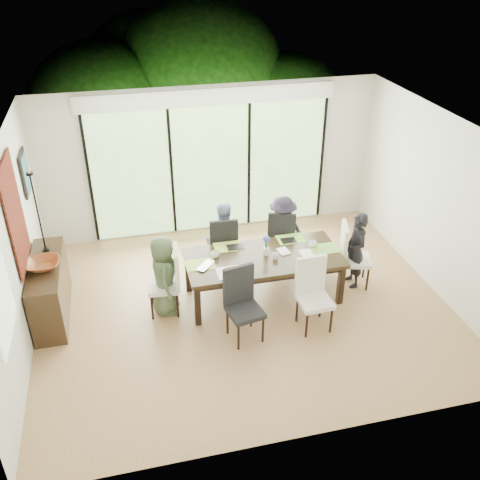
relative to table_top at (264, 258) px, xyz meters
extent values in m
cube|color=brown|center=(-0.34, -0.16, -0.70)|extent=(6.00, 5.00, 0.01)
cube|color=white|center=(-0.34, -0.16, 2.01)|extent=(6.00, 5.00, 0.01)
cube|color=beige|center=(-0.34, 2.35, 0.66)|extent=(6.00, 0.02, 2.70)
cube|color=white|center=(-0.34, -2.67, 0.66)|extent=(6.00, 0.02, 2.70)
cube|color=silver|center=(-3.35, -0.16, 0.66)|extent=(0.02, 5.00, 2.70)
cube|color=silver|center=(2.67, -0.16, 0.66)|extent=(0.02, 5.00, 2.70)
cube|color=#598C3F|center=(-0.34, 2.31, 0.51)|extent=(4.20, 0.02, 2.30)
cube|color=white|center=(-0.34, 2.30, 1.81)|extent=(4.40, 0.06, 0.28)
cube|color=black|center=(-2.44, 2.30, 0.51)|extent=(0.05, 0.04, 2.30)
cube|color=black|center=(-1.04, 2.30, 0.51)|extent=(0.05, 0.04, 2.30)
cube|color=black|center=(0.36, 2.30, 0.51)|extent=(0.05, 0.04, 2.30)
cube|color=black|center=(1.76, 2.30, 0.51)|extent=(0.05, 0.04, 2.30)
cube|color=#8CAD7F|center=(-3.31, -1.36, 0.81)|extent=(0.02, 0.90, 1.00)
cube|color=brown|center=(-0.34, 3.24, -0.74)|extent=(6.00, 1.80, 0.10)
cube|color=brown|center=(-0.34, 4.04, -0.14)|extent=(6.00, 0.08, 0.06)
sphere|color=#14380F|center=(-2.14, 5.04, 0.75)|extent=(3.20, 3.20, 3.20)
sphere|color=#14380F|center=(0.06, 5.64, 1.11)|extent=(4.00, 4.00, 4.00)
sphere|color=#14380F|center=(1.86, 4.84, 0.57)|extent=(2.80, 2.80, 2.80)
sphere|color=#14380F|center=(-0.94, 6.34, 0.93)|extent=(3.60, 3.60, 3.60)
cube|color=black|center=(0.00, 0.00, 0.00)|extent=(2.31, 1.06, 0.06)
cube|color=black|center=(0.00, 0.00, -0.09)|extent=(2.11, 0.86, 0.10)
cube|color=black|center=(-1.08, -0.43, -0.36)|extent=(0.09, 0.09, 0.66)
cube|color=black|center=(1.08, -0.43, -0.36)|extent=(0.09, 0.09, 0.66)
cube|color=black|center=(-1.08, 0.43, -0.36)|extent=(0.09, 0.09, 0.66)
cube|color=black|center=(1.08, 0.43, -0.36)|extent=(0.09, 0.09, 0.66)
imported|color=#425438|center=(-1.48, 0.00, -0.07)|extent=(0.42, 0.61, 1.24)
imported|color=black|center=(1.48, 0.00, -0.07)|extent=(0.37, 0.58, 1.24)
imported|color=#7B8FB2|center=(-0.45, 0.83, -0.07)|extent=(0.64, 0.47, 1.24)
imported|color=black|center=(0.55, 0.83, -0.07)|extent=(0.65, 0.50, 1.24)
cube|color=#9CC345|center=(-0.95, 0.00, 0.03)|extent=(0.42, 0.31, 0.01)
cube|color=#6FA039|center=(0.95, 0.00, 0.03)|extent=(0.42, 0.31, 0.01)
cube|color=#9CBD43|center=(-0.45, 0.40, 0.03)|extent=(0.42, 0.31, 0.01)
cube|color=#89C747|center=(0.55, 0.40, 0.03)|extent=(0.42, 0.31, 0.01)
cube|color=white|center=(-0.55, -0.30, 0.03)|extent=(0.42, 0.31, 0.01)
cube|color=black|center=(-0.35, 0.35, 0.04)|extent=(0.25, 0.17, 0.01)
cube|color=black|center=(0.50, 0.35, 0.04)|extent=(0.23, 0.16, 0.01)
cube|color=white|center=(0.70, -0.05, 0.03)|extent=(0.29, 0.21, 0.00)
cube|color=white|center=(-0.55, -0.30, 0.05)|extent=(0.25, 0.25, 0.02)
cube|color=orange|center=(-0.55, -0.30, 0.06)|extent=(0.19, 0.19, 0.01)
cylinder|color=silver|center=(0.05, 0.05, 0.09)|extent=(0.08, 0.08, 0.12)
cylinder|color=#337226|center=(0.05, 0.05, 0.20)|extent=(0.04, 0.04, 0.15)
sphere|color=#4453AA|center=(0.05, 0.05, 0.30)|extent=(0.11, 0.11, 0.11)
imported|color=silver|center=(-0.85, -0.10, 0.04)|extent=(0.36, 0.37, 0.02)
imported|color=white|center=(-0.70, 0.15, 0.07)|extent=(0.15, 0.15, 0.09)
imported|color=white|center=(0.15, -0.10, 0.07)|extent=(0.13, 0.13, 0.09)
imported|color=white|center=(0.80, 0.10, 0.07)|extent=(0.17, 0.17, 0.09)
imported|color=white|center=(0.25, 0.05, 0.04)|extent=(0.19, 0.24, 0.02)
cube|color=black|center=(-3.10, 0.31, -0.26)|extent=(0.43, 1.53, 0.86)
imported|color=brown|center=(-3.10, 0.21, 0.22)|extent=(0.46, 0.46, 0.11)
cylinder|color=black|center=(-3.10, 0.66, 0.19)|extent=(0.10, 0.10, 0.04)
cylinder|color=black|center=(-3.10, 0.66, 0.79)|extent=(0.02, 0.02, 1.20)
cylinder|color=black|center=(-3.10, 0.66, 1.38)|extent=(0.10, 0.10, 0.03)
cylinder|color=silver|center=(-3.10, 0.66, 1.44)|extent=(0.03, 0.03, 0.10)
cube|color=maroon|center=(-3.31, 0.24, 1.01)|extent=(0.02, 1.00, 1.50)
cube|color=black|center=(-3.31, 1.54, 1.06)|extent=(0.03, 0.55, 0.65)
cube|color=#1C4E5B|center=(-3.29, 1.54, 1.06)|extent=(0.01, 0.45, 0.55)
camera|label=1|loc=(-1.91, -6.43, 4.21)|focal=40.00mm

